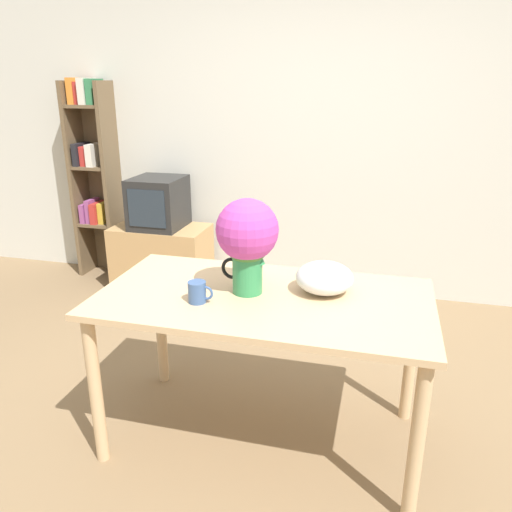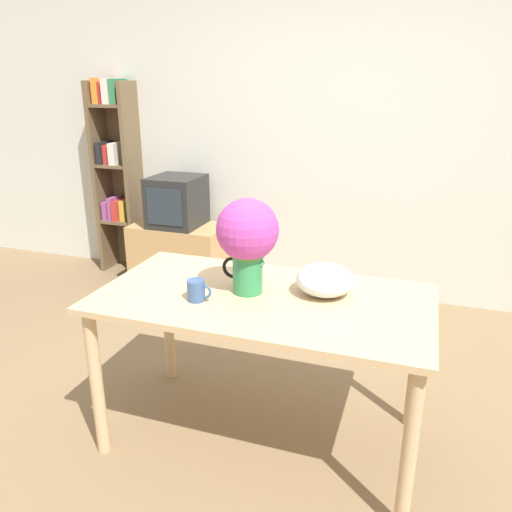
{
  "view_description": "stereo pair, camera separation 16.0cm",
  "coord_description": "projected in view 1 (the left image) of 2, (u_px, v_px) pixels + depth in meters",
  "views": [
    {
      "loc": [
        0.54,
        -2.02,
        1.71
      ],
      "look_at": [
        0.0,
        0.05,
        0.96
      ],
      "focal_mm": 35.0,
      "sensor_mm": 36.0,
      "label": 1
    },
    {
      "loc": [
        0.69,
        -1.97,
        1.71
      ],
      "look_at": [
        0.0,
        0.05,
        0.96
      ],
      "focal_mm": 35.0,
      "sensor_mm": 36.0,
      "label": 2
    }
  ],
  "objects": [
    {
      "name": "wall_back",
      "position": [
        319.0,
        136.0,
        3.99
      ],
      "size": [
        8.0,
        0.05,
        2.6
      ],
      "color": "silver",
      "rests_on": "ground_plane"
    },
    {
      "name": "coffee_mug",
      "position": [
        198.0,
        292.0,
        2.21
      ],
      "size": [
        0.12,
        0.08,
        0.1
      ],
      "color": "#385689",
      "rests_on": "table"
    },
    {
      "name": "table",
      "position": [
        263.0,
        316.0,
        2.33
      ],
      "size": [
        1.52,
        0.81,
        0.78
      ],
      "color": "tan",
      "rests_on": "ground_plane"
    },
    {
      "name": "bookshelf",
      "position": [
        95.0,
        170.0,
        4.44
      ],
      "size": [
        0.38,
        0.27,
        1.75
      ],
      "color": "brown",
      "rests_on": "ground_plane"
    },
    {
      "name": "tv_set",
      "position": [
        158.0,
        203.0,
        4.15
      ],
      "size": [
        0.41,
        0.45,
        0.42
      ],
      "color": "black",
      "rests_on": "tv_stand"
    },
    {
      "name": "ground_plane",
      "position": [
        253.0,
        438.0,
        2.53
      ],
      "size": [
        12.0,
        12.0,
        0.0
      ],
      "primitive_type": "plane",
      "color": "#7F6647"
    },
    {
      "name": "flower_vase",
      "position": [
        247.0,
        238.0,
        2.24
      ],
      "size": [
        0.29,
        0.29,
        0.44
      ],
      "color": "#2D844C",
      "rests_on": "table"
    },
    {
      "name": "white_bowl",
      "position": [
        324.0,
        278.0,
        2.31
      ],
      "size": [
        0.27,
        0.27,
        0.14
      ],
      "color": "silver",
      "rests_on": "table"
    },
    {
      "name": "tv_stand",
      "position": [
        162.0,
        257.0,
        4.31
      ],
      "size": [
        0.8,
        0.46,
        0.55
      ],
      "color": "tan",
      "rests_on": "ground_plane"
    }
  ]
}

